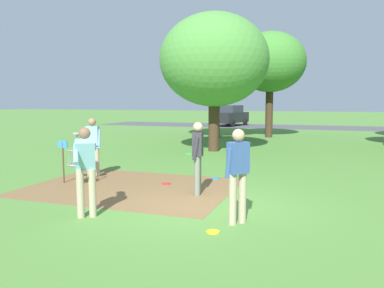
# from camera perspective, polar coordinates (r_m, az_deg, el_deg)

# --- Properties ---
(ground_plane) EXTENTS (160.00, 160.00, 0.00)m
(ground_plane) POSITION_cam_1_polar(r_m,az_deg,el_deg) (8.15, 1.26, -9.27)
(ground_plane) COLOR #518438
(dirt_tee_pad) EXTENTS (5.14, 3.98, 0.01)m
(dirt_tee_pad) POSITION_cam_1_polar(r_m,az_deg,el_deg) (10.05, -9.00, -6.31)
(dirt_tee_pad) COLOR brown
(dirt_tee_pad) RESTS_ON ground
(disc_golf_basket) EXTENTS (0.98, 0.58, 1.39)m
(disc_golf_basket) POSITION_cam_1_polar(r_m,az_deg,el_deg) (10.51, -16.77, -1.79)
(disc_golf_basket) COLOR #9E9EA3
(disc_golf_basket) RESTS_ON ground
(player_foreground_watching) EXTENTS (0.43, 0.49, 1.71)m
(player_foreground_watching) POSITION_cam_1_polar(r_m,az_deg,el_deg) (8.98, 0.85, -1.49)
(player_foreground_watching) COLOR slate
(player_foreground_watching) RESTS_ON ground
(player_throwing) EXTENTS (0.50, 0.44, 1.71)m
(player_throwing) POSITION_cam_1_polar(r_m,az_deg,el_deg) (11.53, -14.52, 0.05)
(player_throwing) COLOR tan
(player_throwing) RESTS_ON ground
(player_waiting_left) EXTENTS (0.57, 1.14, 1.71)m
(player_waiting_left) POSITION_cam_1_polar(r_m,az_deg,el_deg) (7.51, -15.49, -3.13)
(player_waiting_left) COLOR tan
(player_waiting_left) RESTS_ON ground
(player_waiting_right) EXTENTS (0.45, 0.47, 1.71)m
(player_waiting_right) POSITION_cam_1_polar(r_m,az_deg,el_deg) (6.89, 6.81, -3.94)
(player_waiting_right) COLOR tan
(player_waiting_right) RESTS_ON ground
(frisbee_by_tee) EXTENTS (0.23, 0.23, 0.02)m
(frisbee_by_tee) POSITION_cam_1_polar(r_m,az_deg,el_deg) (10.98, 3.52, -5.13)
(frisbee_by_tee) COLOR #1E93DB
(frisbee_by_tee) RESTS_ON ground
(frisbee_mid_grass) EXTENTS (0.24, 0.24, 0.02)m
(frisbee_mid_grass) POSITION_cam_1_polar(r_m,az_deg,el_deg) (6.64, 3.13, -12.86)
(frisbee_mid_grass) COLOR gold
(frisbee_mid_grass) RESTS_ON ground
(frisbee_far_left) EXTENTS (0.25, 0.25, 0.02)m
(frisbee_far_left) POSITION_cam_1_polar(r_m,az_deg,el_deg) (10.31, -3.84, -5.89)
(frisbee_far_left) COLOR red
(frisbee_far_left) RESTS_ON ground
(tree_near_right) EXTENTS (4.73, 4.73, 5.98)m
(tree_near_right) POSITION_cam_1_polar(r_m,az_deg,el_deg) (17.04, 3.30, 12.28)
(tree_near_right) COLOR #422D1E
(tree_near_right) RESTS_ON ground
(tree_mid_right) EXTENTS (5.30, 5.30, 6.97)m
(tree_mid_right) POSITION_cam_1_polar(r_m,az_deg,el_deg) (23.39, 3.59, 12.49)
(tree_mid_right) COLOR brown
(tree_mid_right) RESTS_ON ground
(tree_far_center) EXTENTS (4.25, 4.25, 6.35)m
(tree_far_center) POSITION_cam_1_polar(r_m,az_deg,el_deg) (24.12, 11.52, 11.76)
(tree_far_center) COLOR #422D1E
(tree_far_center) RESTS_ON ground
(parking_lot_strip) EXTENTS (36.00, 6.00, 0.01)m
(parking_lot_strip) POSITION_cam_1_polar(r_m,az_deg,el_deg) (34.18, 15.34, 2.45)
(parking_lot_strip) COLOR #4C4C51
(parking_lot_strip) RESTS_ON ground
(parked_car_leftmost) EXTENTS (2.68, 4.49, 1.84)m
(parked_car_leftmost) POSITION_cam_1_polar(r_m,az_deg,el_deg) (34.88, 5.69, 4.23)
(parked_car_leftmost) COLOR black
(parked_car_leftmost) RESTS_ON ground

